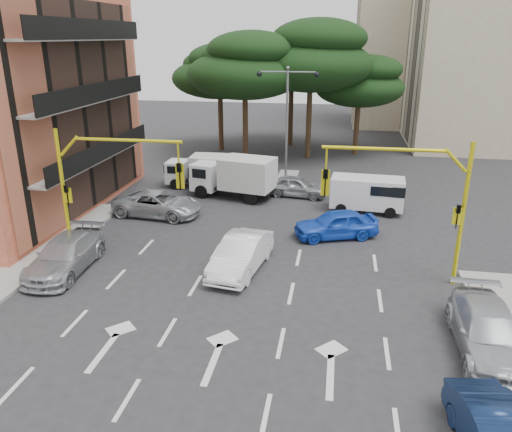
{
  "coord_description": "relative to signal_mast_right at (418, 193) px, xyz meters",
  "views": [
    {
      "loc": [
        3.55,
        -17.82,
        9.78
      ],
      "look_at": [
        -0.18,
        4.45,
        1.6
      ],
      "focal_mm": 35.0,
      "sensor_mm": 36.0,
      "label": 1
    }
  ],
  "objects": [
    {
      "name": "car_silver_cross_b",
      "position": [
        -5.8,
        11.01,
        -3.21
      ],
      "size": [
        4.11,
        2.07,
        1.34
      ],
      "primitive_type": "imported",
      "rotation": [
        0.0,
        0.0,
        1.44
      ],
      "color": "#9A9EA2",
      "rests_on": "ground"
    },
    {
      "name": "pine_center",
      "position": [
        -5.75,
        21.96,
        4.41
      ],
      "size": [
        9.98,
        9.98,
        11.16
      ],
      "color": "#382616",
      "rests_on": "ground"
    },
    {
      "name": "signal_mast_left",
      "position": [
        -13.61,
        0.0,
        0.0
      ],
      "size": [
        5.79,
        0.37,
        6.0
      ],
      "color": "yellow",
      "rests_on": "ground"
    },
    {
      "name": "median_strip",
      "position": [
        -6.8,
        14.01,
        -3.81
      ],
      "size": [
        1.4,
        6.0,
        0.15
      ],
      "primitive_type": "cube",
      "color": "gray",
      "rests_on": "ground"
    },
    {
      "name": "box_truck_b",
      "position": [
        -9.71,
        10.15,
        -2.57
      ],
      "size": [
        5.72,
        3.37,
        2.64
      ],
      "primitive_type": null,
      "rotation": [
        0.0,
        0.0,
        1.35
      ],
      "color": "white",
      "rests_on": "ground"
    },
    {
      "name": "pine_right",
      "position": [
        -1.75,
        23.96,
        2.33
      ],
      "size": [
        7.49,
        7.49,
        8.37
      ],
      "color": "#382616",
      "rests_on": "ground"
    },
    {
      "name": "street_lamp_center",
      "position": [
        -6.8,
        14.01,
        1.54
      ],
      "size": [
        4.16,
        0.36,
        7.77
      ],
      "color": "slate",
      "rests_on": "median_strip"
    },
    {
      "name": "apartment_beige_far",
      "position": [
        6.15,
        42.01,
        4.47
      ],
      "size": [
        16.2,
        12.15,
        16.7
      ],
      "color": "#C2A991",
      "rests_on": "ground"
    },
    {
      "name": "box_truck_a",
      "position": [
        -12.44,
        12.01,
        -2.77
      ],
      "size": [
        4.54,
        1.95,
        2.22
      ],
      "primitive_type": null,
      "rotation": [
        0.0,
        0.0,
        1.58
      ],
      "color": "silver",
      "rests_on": "ground"
    },
    {
      "name": "signal_mast_right",
      "position": [
        0.0,
        0.0,
        0.0
      ],
      "size": [
        5.79,
        0.37,
        6.0
      ],
      "color": "yellow",
      "rests_on": "ground"
    },
    {
      "name": "ground",
      "position": [
        -6.8,
        -1.99,
        -3.88
      ],
      "size": [
        120.0,
        120.0,
        0.0
      ],
      "primitive_type": "plane",
      "color": "#28282B",
      "rests_on": "ground"
    },
    {
      "name": "pine_left_near",
      "position": [
        -10.75,
        19.96,
        3.72
      ],
      "size": [
        9.15,
        9.15,
        10.23
      ],
      "color": "#382616",
      "rests_on": "ground"
    },
    {
      "name": "car_silver_parked",
      "position": [
        1.9,
        -4.85,
        -3.15
      ],
      "size": [
        2.15,
        5.11,
        1.47
      ],
      "primitive_type": "imported",
      "rotation": [
        0.0,
        0.0,
        -0.02
      ],
      "color": "#ACB0B5",
      "rests_on": "ground"
    },
    {
      "name": "pine_left_far",
      "position": [
        -13.75,
        23.96,
        3.03
      ],
      "size": [
        8.32,
        8.32,
        9.3
      ],
      "color": "#382616",
      "rests_on": "ground"
    },
    {
      "name": "car_silver_cross_a",
      "position": [
        -13.3,
        5.98,
        -3.18
      ],
      "size": [
        5.26,
        2.84,
        1.4
      ],
      "primitive_type": "imported",
      "rotation": [
        0.0,
        0.0,
        1.46
      ],
      "color": "#ACB0B4",
      "rests_on": "ground"
    },
    {
      "name": "pine_back",
      "position": [
        -7.75,
        26.96,
        3.72
      ],
      "size": [
        9.15,
        9.15,
        10.23
      ],
      "color": "#382616",
      "rests_on": "ground"
    },
    {
      "name": "car_white_hatch",
      "position": [
        -7.2,
        -0.23,
        -3.11
      ],
      "size": [
        2.32,
        4.86,
        1.54
      ],
      "primitive_type": "imported",
      "rotation": [
        0.0,
        0.0,
        -0.15
      ],
      "color": "white",
      "rests_on": "ground"
    },
    {
      "name": "van_white",
      "position": [
        -1.45,
        8.75,
        -2.84
      ],
      "size": [
        4.29,
        2.18,
        2.08
      ],
      "primitive_type": null,
      "rotation": [
        0.0,
        0.0,
        -1.64
      ],
      "color": "white",
      "rests_on": "ground"
    },
    {
      "name": "car_blue_compact",
      "position": [
        -3.16,
        4.34,
        -3.16
      ],
      "size": [
        4.57,
        3.01,
        1.45
      ],
      "primitive_type": "imported",
      "rotation": [
        0.0,
        0.0,
        -1.23
      ],
      "color": "blue",
      "rests_on": "ground"
    },
    {
      "name": "car_silver_wagon",
      "position": [
        -14.8,
        -1.51,
        -3.15
      ],
      "size": [
        2.23,
        5.11,
        1.46
      ],
      "primitive_type": "imported",
      "rotation": [
        0.0,
        0.0,
        0.04
      ],
      "color": "#A2A4AA",
      "rests_on": "ground"
    }
  ]
}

